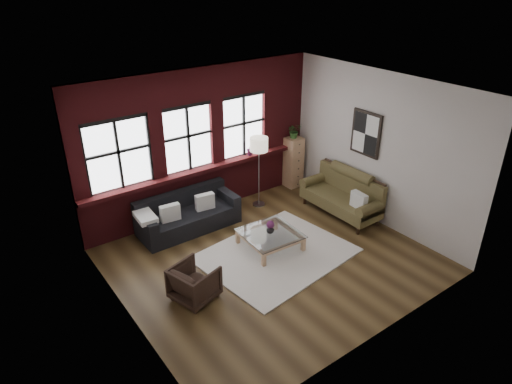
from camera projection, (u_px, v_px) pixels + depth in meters
floor at (270, 259)px, 8.65m from camera, size 5.50×5.50×0.00m
ceiling at (273, 92)px, 7.21m from camera, size 5.50×5.50×0.00m
wall_back at (200, 142)px, 9.73m from camera, size 5.50×0.00×5.50m
wall_front at (386, 248)px, 6.13m from camera, size 5.50×0.00×5.50m
wall_left at (119, 232)px, 6.47m from camera, size 0.00×5.00×5.00m
wall_right at (377, 149)px, 9.38m from camera, size 0.00×5.00×5.00m
brick_backwall at (201, 143)px, 9.68m from camera, size 5.50×0.12×3.20m
sill_ledge at (205, 169)px, 9.87m from camera, size 5.50×0.30×0.08m
window_left at (118, 155)px, 8.67m from camera, size 1.38×0.10×1.50m
window_mid at (188, 139)px, 9.46m from camera, size 1.38×0.10×1.50m
window_right at (243, 126)px, 10.20m from camera, size 1.38×0.10×1.50m
wall_poster at (366, 134)px, 9.47m from camera, size 0.05×0.74×0.94m
shag_rug at (276, 254)px, 8.76m from camera, size 2.94×2.43×0.03m
dark_sofa at (188, 213)px, 9.48m from camera, size 2.10×0.85×0.76m
pillow_a at (170, 213)px, 9.08m from camera, size 0.41×0.18×0.34m
pillow_b at (205, 202)px, 9.50m from camera, size 0.41×0.19×0.34m
vintage_settee at (341, 194)px, 9.96m from camera, size 0.85×1.91×1.02m
pillow_settee at (359, 200)px, 9.45m from camera, size 0.17×0.39×0.34m
armchair at (194, 283)px, 7.50m from camera, size 0.85×0.83×0.62m
coffee_table at (270, 240)px, 8.92m from camera, size 1.10×1.10×0.35m
vase at (270, 229)px, 8.80m from camera, size 0.19×0.19×0.16m
flowers at (270, 224)px, 8.75m from camera, size 0.15×0.15×0.15m
drawer_chest at (293, 162)px, 11.24m from camera, size 0.39×0.39×1.26m
potted_plant_top at (294, 131)px, 10.87m from camera, size 0.39×0.36×0.36m
floor_lamp at (259, 169)px, 10.18m from camera, size 0.40×0.40×1.79m
sill_plant at (250, 148)px, 10.39m from camera, size 0.21×0.19×0.32m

